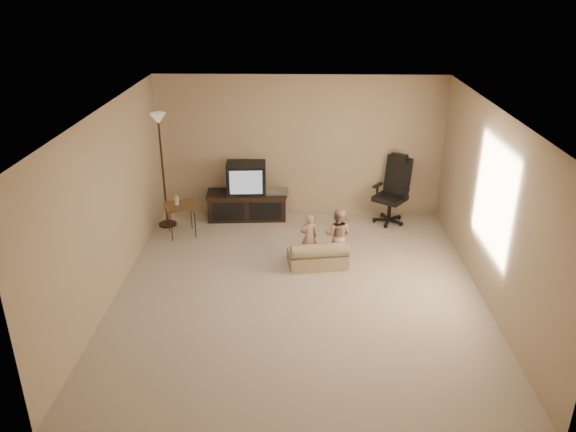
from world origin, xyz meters
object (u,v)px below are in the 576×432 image
tv_stand (247,196)px  floor_lamp (160,145)px  office_chair (392,198)px  toddler_left (309,237)px  toddler_right (338,235)px  side_table (180,206)px  child_sofa (318,256)px

tv_stand → floor_lamp: floor_lamp is taller
office_chair → toddler_left: (-1.47, -1.46, -0.07)m
floor_lamp → toddler_left: bearing=-26.0°
floor_lamp → toddler_right: 3.30m
tv_stand → side_table: 1.28m
tv_stand → office_chair: bearing=-5.8°
office_chair → child_sofa: bearing=-91.2°
side_table → toddler_left: toddler_left is taller
side_table → floor_lamp: 1.05m
toddler_right → floor_lamp: bearing=-8.6°
tv_stand → toddler_left: 1.89m
toddler_left → floor_lamp: bearing=-41.7°
toddler_left → toddler_right: toddler_right is taller
side_table → toddler_right: toddler_right is taller
tv_stand → toddler_right: 2.20m
office_chair → side_table: office_chair is taller
tv_stand → floor_lamp: 1.74m
tv_stand → side_table: bearing=-148.3°
side_table → floor_lamp: size_ratio=0.37×
office_chair → floor_lamp: floor_lamp is taller
tv_stand → floor_lamp: size_ratio=0.74×
floor_lamp → child_sofa: bearing=-29.2°
floor_lamp → toddler_left: size_ratio=2.69×
child_sofa → floor_lamp: bearing=141.5°
office_chair → toddler_right: bearing=-88.0°
floor_lamp → child_sofa: (2.59, -1.45, -1.27)m
side_table → child_sofa: 2.52m
child_sofa → toddler_right: (0.29, 0.21, 0.25)m
side_table → child_sofa: side_table is taller
toddler_left → child_sofa: bearing=103.3°
side_table → toddler_left: size_ratio=0.99×
child_sofa → toddler_left: toddler_left is taller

